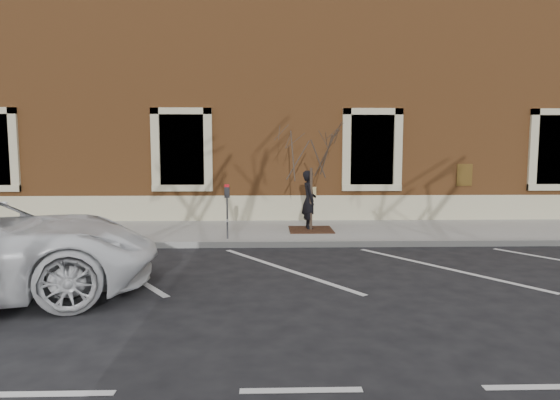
{
  "coord_description": "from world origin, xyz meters",
  "views": [
    {
      "loc": [
        -0.32,
        -11.33,
        2.31
      ],
      "look_at": [
        0.0,
        0.6,
        1.1
      ],
      "focal_mm": 30.0,
      "sensor_mm": 36.0,
      "label": 1
    }
  ],
  "objects": [
    {
      "name": "sidewalk_near",
      "position": [
        0.0,
        1.75,
        0.07
      ],
      "size": [
        40.0,
        3.5,
        0.15
      ],
      "primitive_type": "cube",
      "color": "#A09D96",
      "rests_on": "ground"
    },
    {
      "name": "ground",
      "position": [
        0.0,
        0.0,
        0.0
      ],
      "size": [
        120.0,
        120.0,
        0.0
      ],
      "primitive_type": "plane",
      "color": "#28282B",
      "rests_on": "ground"
    },
    {
      "name": "building_civic",
      "position": [
        0.0,
        7.74,
        4.0
      ],
      "size": [
        40.0,
        8.62,
        8.0
      ],
      "color": "brown",
      "rests_on": "ground"
    },
    {
      "name": "sapling",
      "position": [
        0.89,
        1.56,
        2.36
      ],
      "size": [
        1.9,
        1.9,
        3.16
      ],
      "color": "#3D2D25",
      "rests_on": "sidewalk_near"
    },
    {
      "name": "curb_near",
      "position": [
        0.0,
        -0.05,
        0.07
      ],
      "size": [
        40.0,
        0.12,
        0.15
      ],
      "primitive_type": "cube",
      "color": "#9E9E99",
      "rests_on": "ground"
    },
    {
      "name": "parking_meter",
      "position": [
        -1.33,
        0.31,
        1.1
      ],
      "size": [
        0.12,
        0.1,
        1.37
      ],
      "rotation": [
        0.0,
        0.0,
        0.26
      ],
      "color": "#595B60",
      "rests_on": "sidewalk_near"
    },
    {
      "name": "parking_stripes",
      "position": [
        0.0,
        -2.2,
        0.0
      ],
      "size": [
        28.0,
        4.4,
        0.01
      ],
      "primitive_type": null,
      "color": "silver",
      "rests_on": "ground"
    },
    {
      "name": "man",
      "position": [
        0.85,
        1.74,
        0.98
      ],
      "size": [
        0.45,
        0.64,
        1.66
      ],
      "primitive_type": "imported",
      "rotation": [
        0.0,
        0.0,
        1.66
      ],
      "color": "black",
      "rests_on": "sidewalk_near"
    },
    {
      "name": "tree_grate",
      "position": [
        0.89,
        1.56,
        0.17
      ],
      "size": [
        1.2,
        1.2,
        0.03
      ],
      "primitive_type": "cube",
      "color": "#422715",
      "rests_on": "sidewalk_near"
    }
  ]
}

